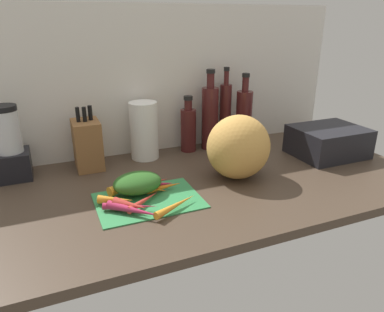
{
  "coord_description": "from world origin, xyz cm",
  "views": [
    {
      "loc": [
        -43.88,
        -106.87,
        53.94
      ],
      "look_at": [
        -2.22,
        -7.58,
        12.85
      ],
      "focal_mm": 33.6,
      "sensor_mm": 36.0,
      "label": 1
    }
  ],
  "objects_px": {
    "carrot_7": "(131,206)",
    "carrot_11": "(164,187)",
    "carrot_5": "(150,189)",
    "bottle_3": "(244,117)",
    "carrot_0": "(116,200)",
    "carrot_10": "(139,186)",
    "carrot_4": "(130,205)",
    "bottle_2": "(225,113)",
    "paper_towel_roll": "(144,131)",
    "bottle_1": "(210,116)",
    "cutting_board": "(149,200)",
    "knife_block": "(87,144)",
    "carrot_1": "(158,185)",
    "bottle_0": "(188,128)",
    "blender_appliance": "(10,148)",
    "carrot_9": "(140,186)",
    "winter_squash": "(238,147)",
    "carrot_2": "(151,183)",
    "carrot_8": "(135,210)",
    "carrot_3": "(144,201)",
    "dish_rack": "(328,141)",
    "carrot_6": "(176,205)"
  },
  "relations": [
    {
      "from": "carrot_7",
      "to": "carrot_11",
      "type": "relative_size",
      "value": 1.34
    },
    {
      "from": "carrot_5",
      "to": "bottle_3",
      "type": "bearing_deg",
      "value": 30.63
    },
    {
      "from": "carrot_0",
      "to": "bottle_3",
      "type": "bearing_deg",
      "value": 28.24
    },
    {
      "from": "carrot_10",
      "to": "bottle_3",
      "type": "bearing_deg",
      "value": 26.62
    },
    {
      "from": "carrot_4",
      "to": "bottle_2",
      "type": "distance_m",
      "value": 0.72
    },
    {
      "from": "paper_towel_roll",
      "to": "bottle_1",
      "type": "relative_size",
      "value": 0.68
    },
    {
      "from": "cutting_board",
      "to": "knife_block",
      "type": "distance_m",
      "value": 0.39
    },
    {
      "from": "carrot_1",
      "to": "bottle_0",
      "type": "xyz_separation_m",
      "value": [
        0.24,
        0.33,
        0.08
      ]
    },
    {
      "from": "carrot_1",
      "to": "blender_appliance",
      "type": "xyz_separation_m",
      "value": [
        -0.45,
        0.3,
        0.09
      ]
    },
    {
      "from": "cutting_board",
      "to": "carrot_5",
      "type": "bearing_deg",
      "value": 65.6
    },
    {
      "from": "carrot_9",
      "to": "winter_squash",
      "type": "relative_size",
      "value": 0.54
    },
    {
      "from": "carrot_2",
      "to": "knife_block",
      "type": "xyz_separation_m",
      "value": [
        -0.16,
        0.28,
        0.07
      ]
    },
    {
      "from": "carrot_1",
      "to": "blender_appliance",
      "type": "height_order",
      "value": "blender_appliance"
    },
    {
      "from": "cutting_board",
      "to": "carrot_8",
      "type": "relative_size",
      "value": 1.82
    },
    {
      "from": "carrot_7",
      "to": "bottle_0",
      "type": "distance_m",
      "value": 0.57
    },
    {
      "from": "blender_appliance",
      "to": "paper_towel_roll",
      "type": "distance_m",
      "value": 0.49
    },
    {
      "from": "winter_squash",
      "to": "carrot_4",
      "type": "bearing_deg",
      "value": -165.53
    },
    {
      "from": "carrot_3",
      "to": "carrot_4",
      "type": "bearing_deg",
      "value": -153.71
    },
    {
      "from": "carrot_5",
      "to": "dish_rack",
      "type": "height_order",
      "value": "dish_rack"
    },
    {
      "from": "carrot_4",
      "to": "dish_rack",
      "type": "bearing_deg",
      "value": 10.32
    },
    {
      "from": "carrot_3",
      "to": "carrot_10",
      "type": "relative_size",
      "value": 1.37
    },
    {
      "from": "carrot_0",
      "to": "knife_block",
      "type": "xyz_separation_m",
      "value": [
        -0.03,
        0.35,
        0.07
      ]
    },
    {
      "from": "cutting_board",
      "to": "bottle_1",
      "type": "distance_m",
      "value": 0.57
    },
    {
      "from": "carrot_7",
      "to": "paper_towel_roll",
      "type": "bearing_deg",
      "value": 68.73
    },
    {
      "from": "blender_appliance",
      "to": "dish_rack",
      "type": "distance_m",
      "value": 1.24
    },
    {
      "from": "carrot_3",
      "to": "paper_towel_roll",
      "type": "relative_size",
      "value": 0.6
    },
    {
      "from": "dish_rack",
      "to": "bottle_3",
      "type": "bearing_deg",
      "value": 136.82
    },
    {
      "from": "carrot_6",
      "to": "carrot_7",
      "type": "bearing_deg",
      "value": 159.44
    },
    {
      "from": "carrot_7",
      "to": "carrot_10",
      "type": "height_order",
      "value": "carrot_10"
    },
    {
      "from": "bottle_3",
      "to": "blender_appliance",
      "type": "bearing_deg",
      "value": 179.9
    },
    {
      "from": "carrot_11",
      "to": "dish_rack",
      "type": "distance_m",
      "value": 0.75
    },
    {
      "from": "carrot_11",
      "to": "carrot_10",
      "type": "bearing_deg",
      "value": 154.9
    },
    {
      "from": "bottle_3",
      "to": "cutting_board",
      "type": "bearing_deg",
      "value": -147.0
    },
    {
      "from": "carrot_0",
      "to": "carrot_4",
      "type": "height_order",
      "value": "carrot_4"
    },
    {
      "from": "knife_block",
      "to": "carrot_4",
      "type": "bearing_deg",
      "value": -81.47
    },
    {
      "from": "carrot_11",
      "to": "bottle_0",
      "type": "relative_size",
      "value": 0.51
    },
    {
      "from": "carrot_2",
      "to": "carrot_7",
      "type": "distance_m",
      "value": 0.16
    },
    {
      "from": "carrot_5",
      "to": "carrot_1",
      "type": "bearing_deg",
      "value": 27.55
    },
    {
      "from": "carrot_1",
      "to": "carrot_11",
      "type": "distance_m",
      "value": 0.03
    },
    {
      "from": "cutting_board",
      "to": "bottle_0",
      "type": "xyz_separation_m",
      "value": [
        0.29,
        0.39,
        0.1
      ]
    },
    {
      "from": "carrot_3",
      "to": "bottle_1",
      "type": "distance_m",
      "value": 0.6
    },
    {
      "from": "cutting_board",
      "to": "knife_block",
      "type": "height_order",
      "value": "knife_block"
    },
    {
      "from": "carrot_6",
      "to": "carrot_10",
      "type": "bearing_deg",
      "value": 112.42
    },
    {
      "from": "carrot_2",
      "to": "knife_block",
      "type": "height_order",
      "value": "knife_block"
    },
    {
      "from": "cutting_board",
      "to": "carrot_1",
      "type": "xyz_separation_m",
      "value": [
        0.05,
        0.06,
        0.02
      ]
    },
    {
      "from": "carrot_3",
      "to": "carrot_2",
      "type": "bearing_deg",
      "value": 62.05
    },
    {
      "from": "carrot_2",
      "to": "dish_rack",
      "type": "distance_m",
      "value": 0.78
    },
    {
      "from": "carrot_2",
      "to": "bottle_1",
      "type": "height_order",
      "value": "bottle_1"
    },
    {
      "from": "carrot_5",
      "to": "carrot_9",
      "type": "height_order",
      "value": "same"
    },
    {
      "from": "carrot_10",
      "to": "bottle_0",
      "type": "bearing_deg",
      "value": 45.53
    }
  ]
}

